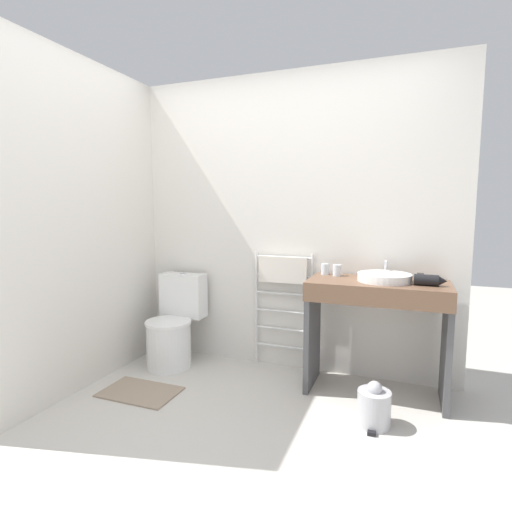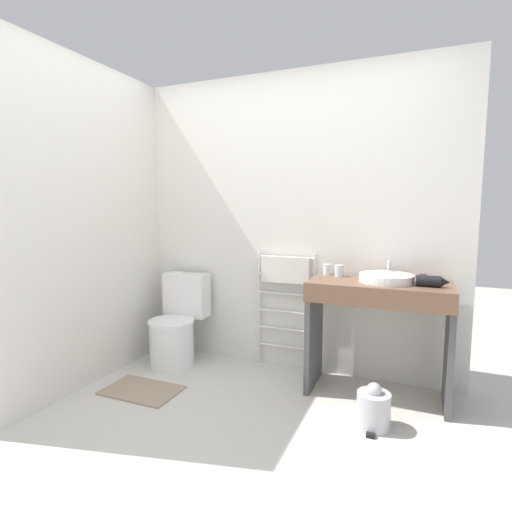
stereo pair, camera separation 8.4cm
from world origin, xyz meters
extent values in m
plane|color=beige|center=(0.00, 0.00, 0.00)|extent=(12.00, 12.00, 0.00)
cube|color=silver|center=(0.00, 1.47, 1.23)|extent=(2.83, 0.12, 2.47)
cube|color=silver|center=(-1.35, 0.70, 1.23)|extent=(0.12, 2.09, 2.47)
cylinder|color=white|center=(-0.91, 1.02, 0.19)|extent=(0.38, 0.38, 0.39)
cylinder|color=white|center=(-0.91, 1.02, 0.40)|extent=(0.39, 0.39, 0.02)
cube|color=white|center=(-0.91, 1.28, 0.58)|extent=(0.41, 0.17, 0.39)
cylinder|color=silver|center=(-0.91, 1.28, 0.78)|extent=(0.05, 0.05, 0.01)
cylinder|color=silver|center=(-0.24, 1.37, 0.50)|extent=(0.02, 0.02, 0.99)
cylinder|color=silver|center=(0.25, 1.37, 0.50)|extent=(0.02, 0.02, 0.99)
cylinder|color=silver|center=(0.01, 1.37, 0.18)|extent=(0.49, 0.02, 0.02)
cylinder|color=silver|center=(0.01, 1.37, 0.33)|extent=(0.49, 0.02, 0.02)
cylinder|color=silver|center=(0.01, 1.37, 0.49)|extent=(0.49, 0.02, 0.02)
cylinder|color=silver|center=(0.01, 1.37, 0.64)|extent=(0.49, 0.02, 0.02)
cylinder|color=silver|center=(0.01, 1.37, 0.80)|extent=(0.49, 0.02, 0.02)
cylinder|color=silver|center=(0.01, 1.37, 0.95)|extent=(0.49, 0.02, 0.02)
cube|color=silver|center=(0.01, 1.35, 0.85)|extent=(0.42, 0.04, 0.22)
cube|color=brown|center=(0.78, 1.13, 0.83)|extent=(0.98, 0.49, 0.03)
cube|color=brown|center=(0.78, 0.90, 0.76)|extent=(0.98, 0.02, 0.10)
cube|color=#4C4C4F|center=(0.31, 1.13, 0.40)|extent=(0.04, 0.42, 0.81)
cube|color=#4C4C4F|center=(1.25, 1.13, 0.40)|extent=(0.04, 0.42, 0.81)
cylinder|color=white|center=(0.83, 1.14, 0.87)|extent=(0.38, 0.38, 0.06)
cylinder|color=silver|center=(0.83, 1.14, 0.90)|extent=(0.31, 0.31, 0.01)
cylinder|color=silver|center=(0.83, 1.35, 0.91)|extent=(0.02, 0.02, 0.13)
cylinder|color=silver|center=(0.83, 1.30, 0.96)|extent=(0.02, 0.09, 0.02)
cylinder|color=silver|center=(0.37, 1.29, 0.89)|extent=(0.06, 0.06, 0.08)
cylinder|color=silver|center=(0.47, 1.25, 0.89)|extent=(0.07, 0.07, 0.09)
cylinder|color=black|center=(1.10, 1.08, 0.88)|extent=(0.15, 0.08, 0.08)
cone|color=black|center=(1.20, 1.08, 0.88)|extent=(0.05, 0.06, 0.06)
cube|color=black|center=(1.06, 1.17, 0.88)|extent=(0.05, 0.10, 0.05)
cylinder|color=#B7B7BC|center=(0.82, 0.68, 0.11)|extent=(0.21, 0.21, 0.23)
sphere|color=#B7B7BC|center=(0.82, 0.68, 0.24)|extent=(0.09, 0.09, 0.09)
cube|color=black|center=(0.82, 0.56, 0.01)|extent=(0.05, 0.04, 0.02)
cube|color=gray|center=(-0.84, 0.52, 0.01)|extent=(0.56, 0.36, 0.01)
camera|label=1|loc=(0.97, -1.80, 1.37)|focal=28.00mm
camera|label=2|loc=(1.04, -1.77, 1.37)|focal=28.00mm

